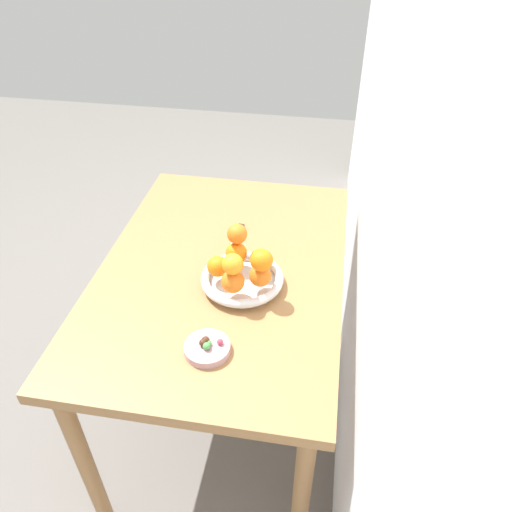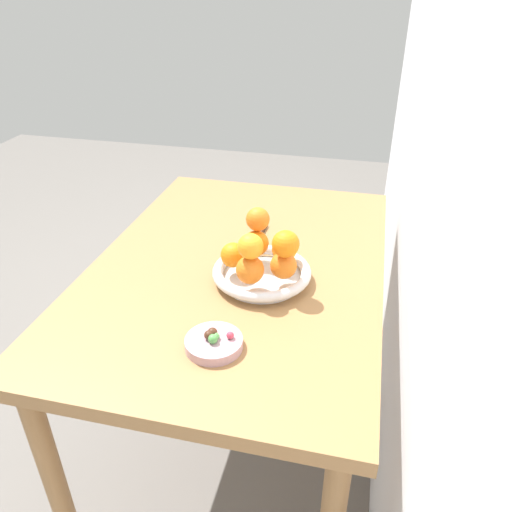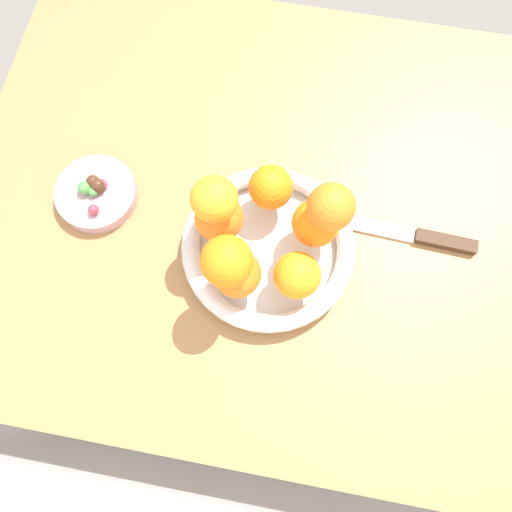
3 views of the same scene
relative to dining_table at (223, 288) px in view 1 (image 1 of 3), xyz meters
name	(u,v)px [view 1 (image 1 of 3)]	position (x,y,z in m)	size (l,w,h in m)	color
ground_plane	(229,408)	(0.00, 0.00, -0.65)	(6.00, 6.00, 0.00)	slate
wall_back	(399,123)	(0.00, 0.46, 0.60)	(4.00, 0.05, 2.50)	white
dining_table	(223,288)	(0.00, 0.00, 0.00)	(1.10, 0.76, 0.74)	#9E7042
fruit_bowl	(242,280)	(0.07, 0.08, 0.11)	(0.25, 0.25, 0.04)	silver
candy_dish	(207,348)	(0.34, 0.04, 0.10)	(0.12, 0.12, 0.02)	#B28C99
orange_0	(236,253)	(0.01, 0.05, 0.16)	(0.07, 0.07, 0.07)	orange
orange_1	(218,266)	(0.08, 0.01, 0.16)	(0.06, 0.06, 0.06)	orange
orange_2	(233,281)	(0.14, 0.07, 0.16)	(0.07, 0.07, 0.07)	orange
orange_3	(260,276)	(0.10, 0.14, 0.16)	(0.06, 0.06, 0.06)	orange
orange_4	(260,259)	(0.03, 0.13, 0.16)	(0.06, 0.06, 0.06)	orange
orange_5	(237,235)	(0.00, 0.05, 0.22)	(0.06, 0.06, 0.06)	orange
orange_6	(262,260)	(0.11, 0.14, 0.22)	(0.06, 0.06, 0.06)	orange
orange_7	(233,264)	(0.14, 0.07, 0.23)	(0.06, 0.06, 0.06)	orange
candy_ball_0	(204,340)	(0.33, 0.03, 0.12)	(0.01, 0.01, 0.01)	#C6384C
candy_ball_1	(209,343)	(0.34, 0.04, 0.12)	(0.01, 0.01, 0.01)	#4C9947
candy_ball_2	(220,342)	(0.33, 0.07, 0.12)	(0.02, 0.02, 0.02)	#C6384C
candy_ball_3	(203,343)	(0.34, 0.03, 0.12)	(0.02, 0.02, 0.02)	#472819
candy_ball_4	(207,346)	(0.35, 0.04, 0.12)	(0.02, 0.02, 0.02)	#4C9947
candy_ball_5	(206,340)	(0.33, 0.03, 0.12)	(0.02, 0.02, 0.02)	#472819
knife	(234,244)	(-0.12, 0.02, 0.09)	(0.26, 0.03, 0.01)	#3F2819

